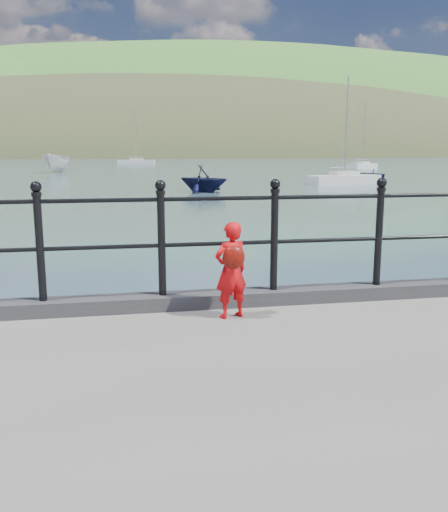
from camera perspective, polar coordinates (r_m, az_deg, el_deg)
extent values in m
plane|color=#2D4251|center=(6.32, -0.75, -13.57)|extent=(600.00, 600.00, 0.00)
cube|color=#28282B|center=(5.81, -0.52, -4.52)|extent=(60.00, 0.30, 0.15)
cylinder|color=black|center=(5.68, -0.53, 1.32)|extent=(18.00, 0.04, 0.04)
cylinder|color=black|center=(5.62, -0.54, 6.07)|extent=(18.00, 0.04, 0.04)
cylinder|color=black|center=(5.66, -18.80, 0.68)|extent=(0.08, 0.08, 1.05)
sphere|color=black|center=(5.58, -19.19, 6.89)|extent=(0.11, 0.11, 0.11)
cylinder|color=black|center=(5.61, -6.58, 1.12)|extent=(0.08, 0.08, 1.05)
sphere|color=black|center=(5.53, -6.72, 7.40)|extent=(0.11, 0.11, 0.11)
cylinder|color=black|center=(5.81, 5.30, 1.50)|extent=(0.08, 0.08, 1.05)
sphere|color=black|center=(5.74, 5.41, 7.56)|extent=(0.11, 0.11, 0.11)
cylinder|color=black|center=(6.25, 15.96, 1.78)|extent=(0.08, 0.08, 1.05)
sphere|color=black|center=(6.18, 16.27, 7.42)|extent=(0.11, 0.11, 0.11)
ellipsoid|color=#333A21|center=(202.56, -4.60, 6.02)|extent=(400.00, 100.00, 88.00)
ellipsoid|color=#387026|center=(269.37, 2.60, 4.77)|extent=(600.00, 180.00, 156.00)
cube|color=silver|center=(189.74, -21.27, 10.53)|extent=(9.00, 6.00, 6.00)
cube|color=#4C4744|center=(189.79, -21.36, 11.73)|extent=(9.50, 6.50, 2.00)
cube|color=silver|center=(186.99, -14.21, 10.94)|extent=(9.00, 6.00, 6.00)
cube|color=#4C4744|center=(187.04, -14.27, 12.17)|extent=(9.50, 6.50, 2.00)
cube|color=silver|center=(187.62, -4.85, 11.24)|extent=(9.00, 6.00, 6.00)
cube|color=#4C4744|center=(187.67, -4.87, 12.46)|extent=(9.50, 6.50, 2.00)
cube|color=silver|center=(192.24, 3.34, 11.25)|extent=(9.00, 6.00, 6.00)
cube|color=#4C4744|center=(192.29, 3.35, 12.45)|extent=(9.50, 6.50, 2.00)
imported|color=red|center=(5.32, 0.74, -1.51)|extent=(0.40, 0.33, 0.96)
ellipsoid|color=red|center=(5.16, 1.03, -0.15)|extent=(0.22, 0.11, 0.23)
imported|color=#121C50|center=(47.69, 14.81, 8.24)|extent=(4.24, 5.42, 1.02)
imported|color=silver|center=(65.45, -17.19, 9.32)|extent=(3.32, 5.98, 2.18)
imported|color=black|center=(34.18, -2.18, 8.16)|extent=(4.30, 4.23, 1.72)
cube|color=white|center=(77.33, 14.35, 9.05)|extent=(5.91, 5.40, 0.90)
cube|color=beige|center=(77.32, 14.36, 9.42)|extent=(2.46, 2.35, 0.50)
cylinder|color=#A5A5A8|center=(77.32, 14.51, 12.38)|extent=(0.10, 0.10, 8.11)
cylinder|color=#A5A5A8|center=(77.31, 14.38, 9.83)|extent=(2.20, 1.89, 0.06)
cube|color=silver|center=(42.95, 12.53, 7.71)|extent=(6.13, 3.14, 0.90)
cube|color=beige|center=(42.92, 12.56, 8.37)|extent=(2.30, 1.65, 0.50)
cylinder|color=#A5A5A8|center=(42.92, 12.76, 13.16)|extent=(0.10, 0.10, 7.27)
cylinder|color=#A5A5A8|center=(42.90, 12.59, 9.10)|extent=(2.58, 0.76, 0.06)
cube|color=silver|center=(103.22, -9.21, 9.69)|extent=(7.08, 3.25, 0.90)
cube|color=beige|center=(103.21, -9.22, 9.97)|extent=(2.61, 1.84, 0.50)
cylinder|color=#A5A5A8|center=(103.22, -9.30, 12.47)|extent=(0.10, 0.10, 9.10)
cylinder|color=#A5A5A8|center=(103.20, -9.23, 10.28)|extent=(3.03, 0.61, 0.06)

